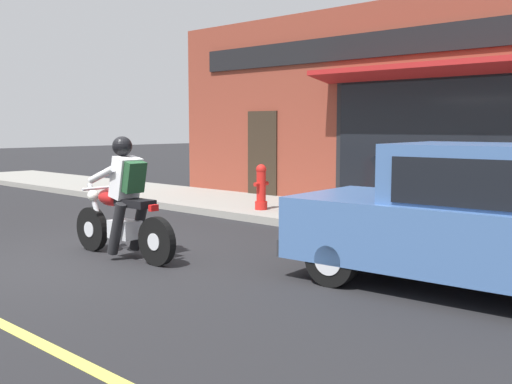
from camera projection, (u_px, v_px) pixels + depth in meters
name	position (u px, v px, depth m)	size (l,w,h in m)	color
ground_plane	(81.00, 262.00, 7.76)	(80.00, 80.00, 0.00)	black
sidewalk_curb	(212.00, 201.00, 13.50)	(2.60, 22.00, 0.14)	gray
storefront_building	(392.00, 108.00, 11.92)	(1.25, 11.71, 4.20)	brown
motorcycle_with_rider	(123.00, 208.00, 7.92)	(0.56, 2.02, 1.62)	black
car_hatchback	(472.00, 220.00, 6.29)	(1.93, 3.90, 1.57)	black
traffic_cone	(424.00, 213.00, 9.09)	(0.36, 0.36, 0.60)	black
fire_hydrant	(261.00, 187.00, 11.56)	(0.36, 0.24, 0.88)	red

